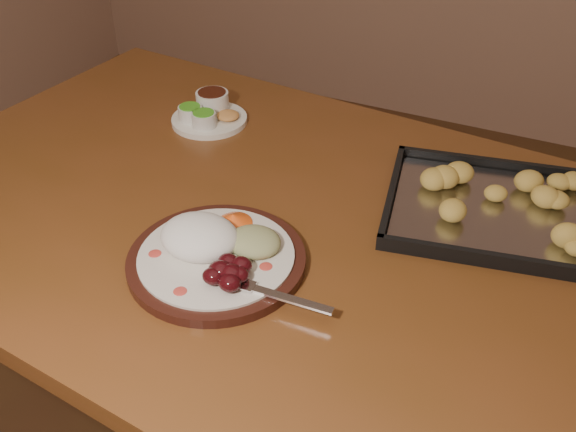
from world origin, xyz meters
The scene contains 4 objects.
dining_table centered at (-0.04, 0.08, 0.65)m, with size 1.59×1.05×0.75m.
dinner_plate centered at (-0.09, -0.07, 0.77)m, with size 0.35×0.28×0.06m.
condiment_saucer centered at (-0.34, 0.33, 0.77)m, with size 0.16×0.16×0.05m.
baking_tray centered at (0.30, 0.25, 0.76)m, with size 0.45×0.37×0.04m.
Camera 1 is at (0.34, -0.72, 1.40)m, focal length 40.00 mm.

